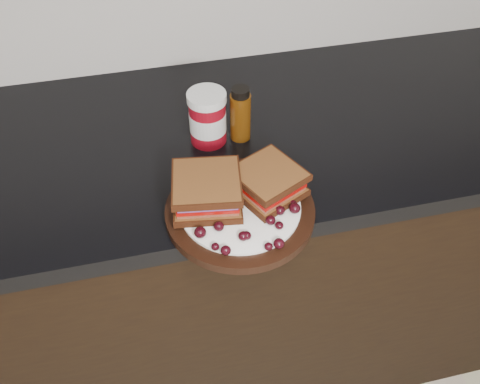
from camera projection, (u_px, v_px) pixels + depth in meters
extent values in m
cube|color=black|center=(123.00, 282.00, 1.46)|extent=(3.96, 0.58, 0.86)
cube|color=black|center=(90.00, 160.00, 1.15)|extent=(3.98, 0.60, 0.04)
cylinder|color=black|center=(240.00, 211.00, 1.00)|extent=(0.28, 0.28, 0.02)
ellipsoid|color=black|center=(200.00, 232.00, 0.93)|extent=(0.02, 0.02, 0.02)
ellipsoid|color=black|center=(219.00, 226.00, 0.94)|extent=(0.02, 0.02, 0.02)
ellipsoid|color=black|center=(215.00, 247.00, 0.91)|extent=(0.01, 0.01, 0.01)
ellipsoid|color=black|center=(226.00, 250.00, 0.90)|extent=(0.02, 0.02, 0.02)
ellipsoid|color=black|center=(243.00, 236.00, 0.93)|extent=(0.02, 0.02, 0.02)
ellipsoid|color=black|center=(247.00, 236.00, 0.93)|extent=(0.02, 0.02, 0.02)
ellipsoid|color=black|center=(268.00, 247.00, 0.91)|extent=(0.02, 0.02, 0.01)
ellipsoid|color=black|center=(279.00, 243.00, 0.91)|extent=(0.02, 0.02, 0.02)
ellipsoid|color=black|center=(279.00, 225.00, 0.94)|extent=(0.02, 0.02, 0.01)
ellipsoid|color=black|center=(271.00, 220.00, 0.95)|extent=(0.02, 0.02, 0.02)
ellipsoid|color=black|center=(295.00, 208.00, 0.97)|extent=(0.02, 0.02, 0.02)
ellipsoid|color=black|center=(280.00, 210.00, 0.97)|extent=(0.02, 0.02, 0.02)
ellipsoid|color=black|center=(293.00, 204.00, 0.98)|extent=(0.02, 0.02, 0.01)
ellipsoid|color=black|center=(285.00, 187.00, 1.01)|extent=(0.02, 0.02, 0.02)
ellipsoid|color=black|center=(269.00, 180.00, 1.03)|extent=(0.02, 0.02, 0.02)
ellipsoid|color=black|center=(262.00, 185.00, 1.02)|extent=(0.02, 0.02, 0.02)
ellipsoid|color=black|center=(206.00, 191.00, 1.00)|extent=(0.02, 0.02, 0.02)
ellipsoid|color=black|center=(203.00, 197.00, 0.99)|extent=(0.02, 0.02, 0.02)
ellipsoid|color=black|center=(192.00, 202.00, 0.98)|extent=(0.02, 0.02, 0.02)
ellipsoid|color=black|center=(199.00, 209.00, 0.97)|extent=(0.02, 0.02, 0.02)
ellipsoid|color=black|center=(215.00, 220.00, 0.95)|extent=(0.02, 0.02, 0.01)
ellipsoid|color=black|center=(212.00, 201.00, 0.99)|extent=(0.01, 0.01, 0.01)
ellipsoid|color=black|center=(206.00, 199.00, 0.99)|extent=(0.01, 0.01, 0.01)
ellipsoid|color=black|center=(187.00, 206.00, 0.98)|extent=(0.02, 0.02, 0.02)
cylinder|color=maroon|center=(208.00, 118.00, 1.12)|extent=(0.10, 0.10, 0.12)
cylinder|color=#472507|center=(240.00, 114.00, 1.13)|extent=(0.05, 0.05, 0.12)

